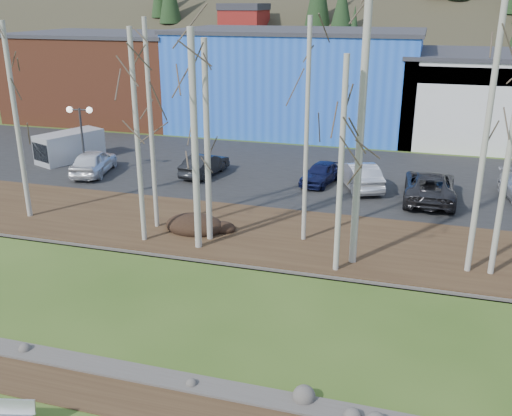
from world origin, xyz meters
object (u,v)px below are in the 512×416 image
(car_1, at_px, (205,165))
(van_grey, at_px, (67,147))
(car_4, at_px, (430,186))
(car_2, at_px, (321,173))
(street_lamp, at_px, (81,122))
(car_0, at_px, (93,162))
(car_3, at_px, (359,175))

(car_1, height_order, van_grey, van_grey)
(car_1, distance_m, car_4, 13.62)
(car_1, bearing_deg, car_2, -169.19)
(street_lamp, relative_size, car_1, 1.04)
(car_0, distance_m, car_4, 20.46)
(street_lamp, distance_m, van_grey, 4.68)
(car_1, xyz_separation_m, car_3, (9.64, 0.13, 0.09))
(car_3, bearing_deg, car_0, -17.09)
(car_0, xyz_separation_m, car_1, (6.86, 1.69, -0.11))
(street_lamp, bearing_deg, car_0, 39.48)
(car_4, bearing_deg, van_grey, -4.26)
(car_0, relative_size, van_grey, 0.96)
(car_0, bearing_deg, car_3, 174.67)
(car_2, xyz_separation_m, car_4, (6.26, -1.31, 0.15))
(car_4, xyz_separation_m, van_grey, (-23.81, 1.53, 0.18))
(street_lamp, height_order, car_2, street_lamp)
(car_1, height_order, car_3, car_3)
(van_grey, bearing_deg, car_2, 21.97)
(car_1, height_order, car_2, car_1)
(car_4, relative_size, van_grey, 1.18)
(car_4, bearing_deg, car_3, -15.99)
(car_0, height_order, car_3, car_0)
(car_3, bearing_deg, street_lamp, -15.90)
(van_grey, bearing_deg, car_3, 21.41)
(car_2, bearing_deg, street_lamp, -157.34)
(car_0, height_order, van_grey, van_grey)
(car_0, relative_size, car_1, 1.12)
(car_3, height_order, van_grey, van_grey)
(car_2, distance_m, car_3, 2.32)
(car_1, relative_size, van_grey, 0.85)
(car_1, xyz_separation_m, car_2, (7.33, 0.35, -0.04))
(street_lamp, relative_size, car_3, 0.92)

